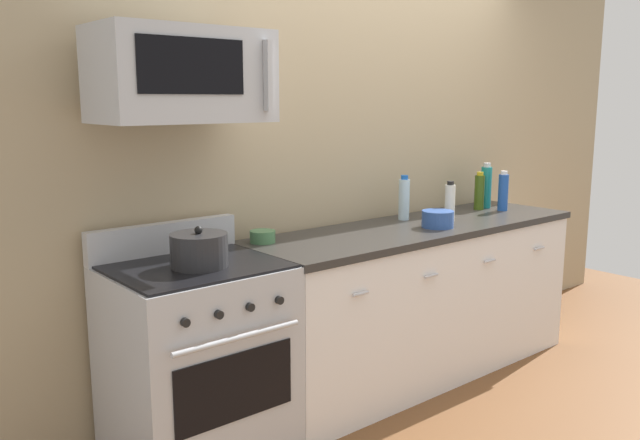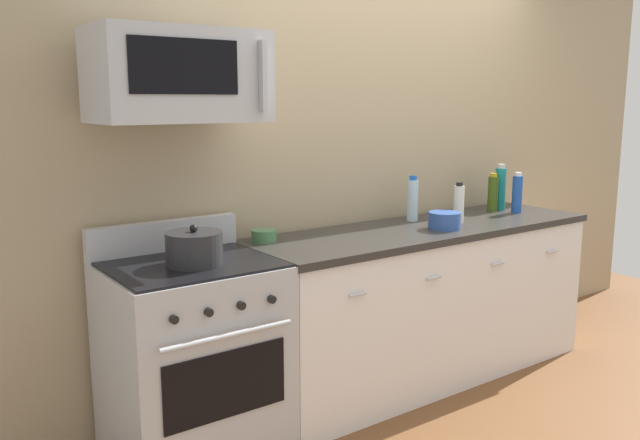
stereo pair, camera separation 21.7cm
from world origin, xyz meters
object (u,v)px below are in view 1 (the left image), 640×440
Objects in this scene: bottle_sparkling_teal at (486,187)px; bowl_blue_mixing at (438,219)px; microwave at (182,76)px; range_oven at (197,360)px; bowl_green_glaze at (263,236)px; bottle_vinegar_white at (450,202)px; bottle_soda_blue at (503,192)px; stockpot at (199,250)px; bottle_water_clear at (404,199)px; bottle_olive_oil at (479,192)px.

bottle_sparkling_teal reaches higher than bowl_blue_mixing.
bottle_sparkling_teal is (2.31, 0.08, -0.68)m from microwave.
range_oven reaches higher than bowl_blue_mixing.
range_oven is 1.61m from bowl_blue_mixing.
bottle_sparkling_teal is (2.31, 0.13, 0.60)m from range_oven.
bottle_vinegar_white is at bearing -10.59° from bowl_green_glaze.
stockpot is at bearing -178.95° from bottle_soda_blue.
bottle_vinegar_white is at bearing -50.45° from bottle_water_clear.
microwave is at bearing 173.88° from bowl_blue_mixing.
bottle_vinegar_white is 0.80× the size of bottle_sparkling_teal.
bottle_sparkling_teal is 0.83m from bowl_blue_mixing.
bowl_blue_mixing is at bearing -2.45° from stockpot.
bowl_green_glaze is at bearing 25.62° from stockpot.
bottle_soda_blue is (0.58, 0.03, 0.01)m from bottle_vinegar_white.
range_oven is at bearing -159.46° from bowl_green_glaze.
bowl_blue_mixing is at bearing -95.50° from bottle_water_clear.
bowl_green_glaze is 0.52× the size of stockpot.
bottle_sparkling_teal is 1.67× the size of bowl_blue_mixing.
bottle_vinegar_white is 0.58m from bottle_soda_blue.
stockpot reaches higher than bowl_blue_mixing.
bowl_blue_mixing is 0.73× the size of stockpot.
bottle_olive_oil reaches higher than range_oven.
bottle_olive_oil reaches higher than bottle_vinegar_white.
bottle_vinegar_white is 0.23m from bowl_blue_mixing.
bottle_sparkling_teal reaches higher than stockpot.
bottle_vinegar_white is 1.33× the size of bowl_blue_mixing.
bottle_olive_oil is at bearing 18.57° from bowl_blue_mixing.
microwave reaches higher than range_oven.
bowl_green_glaze is at bearing 169.41° from bottle_vinegar_white.
bottle_water_clear is at bearing 6.44° from range_oven.
bottle_olive_oil is (2.22, 0.12, 0.57)m from range_oven.
microwave reaches higher than bowl_blue_mixing.
microwave reaches higher than bottle_vinegar_white.
bowl_blue_mixing is (-0.79, -0.11, -0.08)m from bottle_soda_blue.
bottle_water_clear is 1.09× the size of bottle_olive_oil.
bottle_water_clear is at bearing 129.55° from bottle_vinegar_white.
bottle_soda_blue is 0.80m from bowl_blue_mixing.
microwave is 0.76m from stockpot.
bottle_soda_blue is 0.86× the size of bottle_sparkling_teal.
microwave is at bearing 89.87° from stockpot.
bottle_vinegar_white is (0.18, -0.21, -0.01)m from bottle_water_clear.
bottle_soda_blue reaches higher than range_oven.
stockpot is (-0.51, -0.24, 0.04)m from bowl_green_glaze.
microwave reaches higher than bottle_sparkling_teal.
bottle_vinegar_white is at bearing 0.51° from stockpot.
bowl_blue_mixing is at bearing -172.21° from bottle_soda_blue.
bottle_vinegar_white reaches higher than stockpot.
bottle_water_clear is 0.78m from bottle_soda_blue.
stockpot is at bearing -179.49° from bottle_vinegar_white.
bottle_water_clear is 1.12× the size of bottle_vinegar_white.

